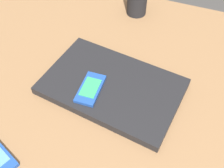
# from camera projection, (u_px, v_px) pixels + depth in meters

# --- Properties ---
(desk_surface) EXTENTS (1.20, 0.80, 0.03)m
(desk_surface) POSITION_uv_depth(u_px,v_px,m) (107.00, 79.00, 0.72)
(desk_surface) COLOR olive
(desk_surface) RESTS_ON ground
(laptop_closed) EXTENTS (0.36, 0.26, 0.02)m
(laptop_closed) POSITION_uv_depth(u_px,v_px,m) (112.00, 86.00, 0.67)
(laptop_closed) COLOR black
(laptop_closed) RESTS_ON desk_surface
(cell_phone_on_laptop) EXTENTS (0.05, 0.10, 0.01)m
(cell_phone_on_laptop) POSITION_uv_depth(u_px,v_px,m) (90.00, 89.00, 0.65)
(cell_phone_on_laptop) COLOR #1E479E
(cell_phone_on_laptop) RESTS_ON laptop_closed
(pen_cup) EXTENTS (0.06, 0.06, 0.10)m
(pen_cup) POSITION_uv_depth(u_px,v_px,m) (137.00, 0.00, 0.85)
(pen_cup) COLOR black
(pen_cup) RESTS_ON desk_surface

